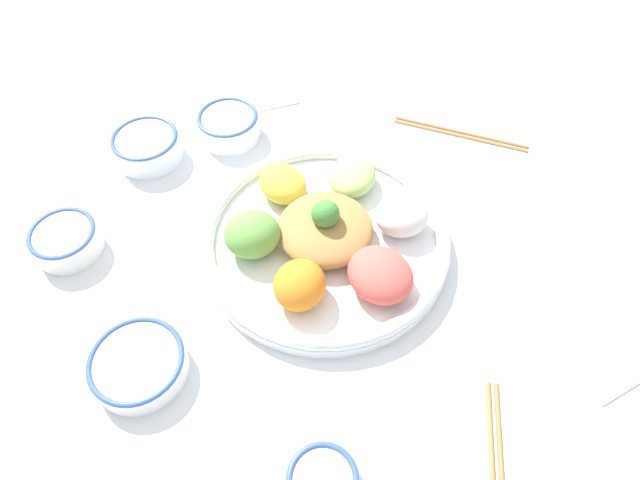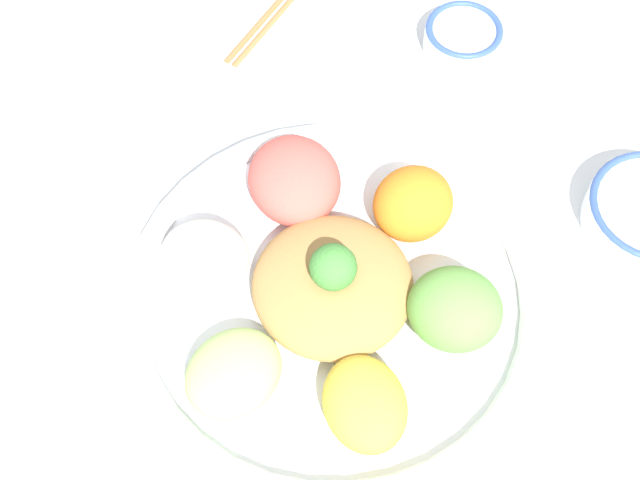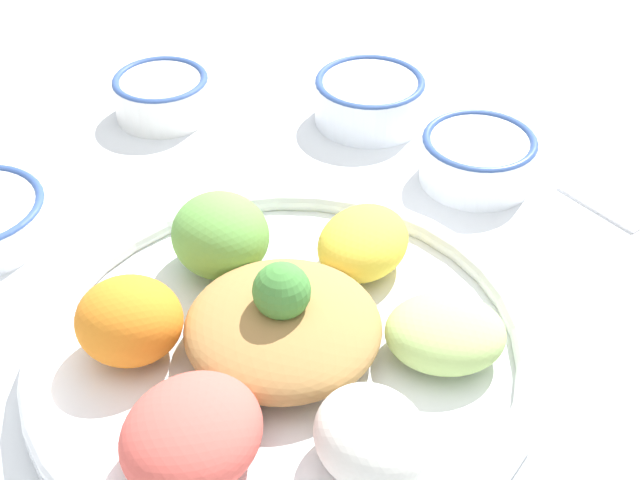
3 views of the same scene
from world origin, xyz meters
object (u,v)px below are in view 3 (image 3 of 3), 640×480
at_px(salad_platter, 285,346).
at_px(serving_spoon_extra, 637,229).
at_px(sauce_bowl_far, 478,156).
at_px(rice_bowl_blue, 370,98).
at_px(sauce_bowl_dark, 162,94).

xyz_separation_m(salad_platter, serving_spoon_extra, (-0.11, -0.32, -0.02)).
bearing_deg(sauce_bowl_far, serving_spoon_extra, -169.92).
relative_size(rice_bowl_blue, sauce_bowl_far, 1.05).
bearing_deg(serving_spoon_extra, sauce_bowl_dark, 28.34).
xyz_separation_m(sauce_bowl_dark, serving_spoon_extra, (-0.45, -0.14, -0.02)).
relative_size(salad_platter, sauce_bowl_far, 3.48).
bearing_deg(sauce_bowl_far, rice_bowl_blue, -6.53).
height_order(sauce_bowl_dark, serving_spoon_extra, sauce_bowl_dark).
bearing_deg(salad_platter, sauce_bowl_dark, -27.59).
distance_m(salad_platter, sauce_bowl_dark, 0.38).
height_order(rice_bowl_blue, sauce_bowl_dark, rice_bowl_blue).
bearing_deg(rice_bowl_blue, sauce_bowl_dark, 38.80).
relative_size(salad_platter, rice_bowl_blue, 3.30).
height_order(salad_platter, sauce_bowl_far, salad_platter).
height_order(sauce_bowl_far, serving_spoon_extra, sauce_bowl_far).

